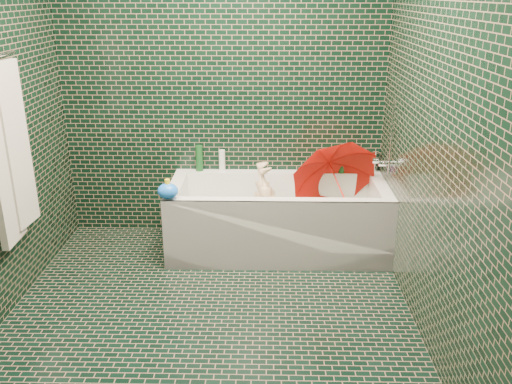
{
  "coord_description": "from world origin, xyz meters",
  "views": [
    {
      "loc": [
        0.36,
        -2.94,
        1.96
      ],
      "look_at": [
        0.28,
        0.82,
        0.56
      ],
      "focal_mm": 38.0,
      "sensor_mm": 36.0,
      "label": 1
    }
  ],
  "objects_px": {
    "rubber_duck": "(355,166)",
    "bath_toy": "(168,191)",
    "bathtub": "(278,225)",
    "umbrella": "(339,186)",
    "child": "(270,215)"
  },
  "relations": [
    {
      "from": "child",
      "to": "bath_toy",
      "type": "xyz_separation_m",
      "value": [
        -0.74,
        -0.29,
        0.3
      ]
    },
    {
      "from": "bathtub",
      "to": "rubber_duck",
      "type": "relative_size",
      "value": 14.36
    },
    {
      "from": "bath_toy",
      "to": "bathtub",
      "type": "bearing_deg",
      "value": 31.84
    },
    {
      "from": "child",
      "to": "bath_toy",
      "type": "distance_m",
      "value": 0.85
    },
    {
      "from": "umbrella",
      "to": "rubber_duck",
      "type": "relative_size",
      "value": 5.67
    },
    {
      "from": "bathtub",
      "to": "rubber_duck",
      "type": "xyz_separation_m",
      "value": [
        0.64,
        0.36,
        0.38
      ]
    },
    {
      "from": "child",
      "to": "rubber_duck",
      "type": "height_order",
      "value": "rubber_duck"
    },
    {
      "from": "umbrella",
      "to": "rubber_duck",
      "type": "distance_m",
      "value": 0.37
    },
    {
      "from": "bathtub",
      "to": "umbrella",
      "type": "distance_m",
      "value": 0.57
    },
    {
      "from": "bathtub",
      "to": "umbrella",
      "type": "relative_size",
      "value": 2.53
    },
    {
      "from": "rubber_duck",
      "to": "bath_toy",
      "type": "relative_size",
      "value": 0.7
    },
    {
      "from": "umbrella",
      "to": "rubber_duck",
      "type": "bearing_deg",
      "value": 52.83
    },
    {
      "from": "bathtub",
      "to": "bath_toy",
      "type": "xyz_separation_m",
      "value": [
        -0.8,
        -0.32,
        0.4
      ]
    },
    {
      "from": "bathtub",
      "to": "rubber_duck",
      "type": "height_order",
      "value": "rubber_duck"
    },
    {
      "from": "umbrella",
      "to": "child",
      "type": "bearing_deg",
      "value": 178.08
    }
  ]
}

